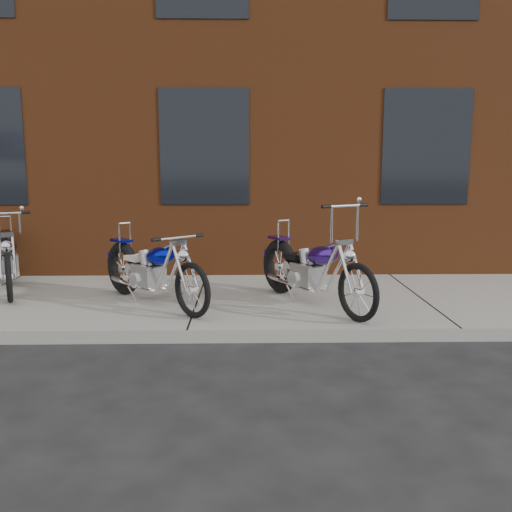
{
  "coord_description": "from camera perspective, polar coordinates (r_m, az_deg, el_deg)",
  "views": [
    {
      "loc": [
        0.64,
        -5.66,
        1.9
      ],
      "look_at": [
        0.76,
        0.8,
        0.83
      ],
      "focal_mm": 38.0,
      "sensor_mm": 36.0,
      "label": 1
    }
  ],
  "objects": [
    {
      "name": "building_brick",
      "position": [
        13.83,
        -3.95,
        18.13
      ],
      "size": [
        22.0,
        10.0,
        8.0
      ],
      "primitive_type": "cube",
      "color": "brown",
      "rests_on": "ground"
    },
    {
      "name": "chopper_blue",
      "position": [
        7.03,
        -10.88,
        -1.72
      ],
      "size": [
        1.61,
        1.79,
        1.0
      ],
      "rotation": [
        0.0,
        0.0,
        -0.84
      ],
      "color": "black",
      "rests_on": "sidewalk"
    },
    {
      "name": "ground",
      "position": [
        6.0,
        -7.25,
        -9.13
      ],
      "size": [
        120.0,
        120.0,
        0.0
      ],
      "primitive_type": "plane",
      "color": "black",
      "rests_on": "ground"
    },
    {
      "name": "chopper_purple",
      "position": [
        6.91,
        5.92,
        -1.68
      ],
      "size": [
        1.24,
        2.12,
        1.33
      ],
      "rotation": [
        0.0,
        0.0,
        -1.07
      ],
      "color": "black",
      "rests_on": "sidewalk"
    },
    {
      "name": "sidewalk",
      "position": [
        7.41,
        -6.05,
        -4.89
      ],
      "size": [
        22.0,
        3.0,
        0.15
      ],
      "primitive_type": "cube",
      "color": "#9A9589",
      "rests_on": "ground"
    },
    {
      "name": "chopper_third",
      "position": [
        8.54,
        -24.67,
        -0.46
      ],
      "size": [
        1.02,
        2.14,
        1.16
      ],
      "rotation": [
        0.0,
        0.0,
        -1.16
      ],
      "color": "black",
      "rests_on": "sidewalk"
    }
  ]
}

